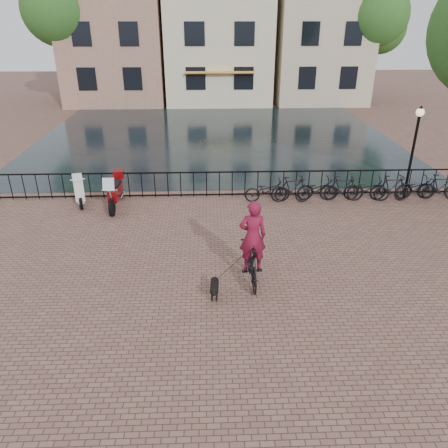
{
  "coord_description": "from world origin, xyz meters",
  "views": [
    {
      "loc": [
        -0.39,
        -7.93,
        6.49
      ],
      "look_at": [
        0.0,
        3.0,
        1.2
      ],
      "focal_mm": 35.0,
      "sensor_mm": 36.0,
      "label": 1
    }
  ],
  "objects_px": {
    "motorcycle": "(115,188)",
    "dog": "(214,288)",
    "scooter": "(79,185)",
    "cyclist": "(252,247)",
    "lamp_post": "(415,138)"
  },
  "relations": [
    {
      "from": "cyclist",
      "to": "scooter",
      "type": "xyz_separation_m",
      "value": [
        -5.95,
        5.57,
        -0.31
      ]
    },
    {
      "from": "cyclist",
      "to": "motorcycle",
      "type": "bearing_deg",
      "value": -50.16
    },
    {
      "from": "scooter",
      "to": "motorcycle",
      "type": "bearing_deg",
      "value": -32.5
    },
    {
      "from": "lamp_post",
      "to": "cyclist",
      "type": "bearing_deg",
      "value": -139.0
    },
    {
      "from": "lamp_post",
      "to": "motorcycle",
      "type": "height_order",
      "value": "lamp_post"
    },
    {
      "from": "motorcycle",
      "to": "scooter",
      "type": "bearing_deg",
      "value": 163.99
    },
    {
      "from": "cyclist",
      "to": "dog",
      "type": "xyz_separation_m",
      "value": [
        -1.0,
        -0.71,
        -0.77
      ]
    },
    {
      "from": "lamp_post",
      "to": "dog",
      "type": "distance_m",
      "value": 10.06
    },
    {
      "from": "cyclist",
      "to": "scooter",
      "type": "relative_size",
      "value": 1.69
    },
    {
      "from": "cyclist",
      "to": "motorcycle",
      "type": "height_order",
      "value": "cyclist"
    },
    {
      "from": "lamp_post",
      "to": "scooter",
      "type": "bearing_deg",
      "value": -179.61
    },
    {
      "from": "lamp_post",
      "to": "motorcycle",
      "type": "xyz_separation_m",
      "value": [
        -11.03,
        -0.5,
        -1.64
      ]
    },
    {
      "from": "motorcycle",
      "to": "scooter",
      "type": "height_order",
      "value": "motorcycle"
    },
    {
      "from": "motorcycle",
      "to": "dog",
      "type": "bearing_deg",
      "value": -58.59
    },
    {
      "from": "dog",
      "to": "scooter",
      "type": "distance_m",
      "value": 8.01
    }
  ]
}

